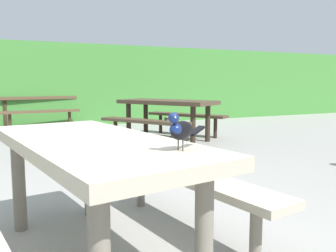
# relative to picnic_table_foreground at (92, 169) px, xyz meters

# --- Properties ---
(hedge_wall) EXTENTS (28.00, 2.09, 2.01)m
(hedge_wall) POSITION_rel_picnic_table_foreground_xyz_m (-0.11, 7.82, 0.45)
(hedge_wall) COLOR #428438
(hedge_wall) RESTS_ON ground
(picnic_table_foreground) EXTENTS (1.94, 1.96, 0.74)m
(picnic_table_foreground) POSITION_rel_picnic_table_foreground_xyz_m (0.00, 0.00, 0.00)
(picnic_table_foreground) COLOR #B2A893
(picnic_table_foreground) RESTS_ON ground
(bird_grackle) EXTENTS (0.27, 0.15, 0.18)m
(bird_grackle) POSITION_rel_picnic_table_foreground_xyz_m (0.29, -0.57, 0.29)
(bird_grackle) COLOR black
(bird_grackle) RESTS_ON picnic_table_foreground
(picnic_table_mid_left) EXTENTS (2.32, 2.33, 0.74)m
(picnic_table_mid_left) POSITION_rel_picnic_table_foreground_xyz_m (2.30, 3.88, 0.00)
(picnic_table_mid_left) COLOR #473828
(picnic_table_mid_left) RESTS_ON ground
(picnic_table_far_centre) EXTENTS (1.84, 1.77, 0.74)m
(picnic_table_far_centre) POSITION_rel_picnic_table_foreground_xyz_m (0.30, 7.10, 0.00)
(picnic_table_far_centre) COLOR brown
(picnic_table_far_centre) RESTS_ON ground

